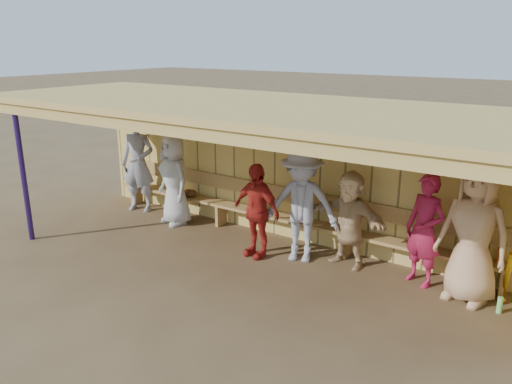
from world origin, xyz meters
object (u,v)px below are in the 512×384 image
at_px(player_f, 349,219).
at_px(player_g, 424,230).
at_px(player_a, 138,164).
at_px(player_e, 301,205).
at_px(player_h, 474,233).
at_px(player_b, 174,180).
at_px(player_d, 256,210).
at_px(bench, 281,210).

height_order(player_f, player_g, player_g).
relative_size(player_a, player_e, 1.08).
bearing_deg(player_e, player_h, -12.96).
height_order(player_b, player_d, player_b).
bearing_deg(player_e, bench, 125.16).
bearing_deg(player_a, player_e, -20.39).
height_order(player_d, player_h, player_h).
relative_size(player_e, player_h, 0.94).
xyz_separation_m(player_e, player_f, (0.70, 0.26, -0.16)).
bearing_deg(player_a, player_b, -24.11).
height_order(player_f, bench, player_f).
xyz_separation_m(player_d, player_h, (3.16, 0.41, 0.19)).
bearing_deg(player_d, player_e, 29.21).
bearing_deg(player_f, player_a, -169.69).
relative_size(player_b, player_h, 0.89).
xyz_separation_m(player_a, bench, (3.21, 0.31, -0.46)).
bearing_deg(player_f, player_g, 10.85).
bearing_deg(player_f, player_h, 6.98).
bearing_deg(player_g, player_e, -148.82).
xyz_separation_m(player_f, player_h, (1.79, -0.11, 0.21)).
bearing_deg(player_g, player_a, -157.11).
distance_m(player_e, player_g, 1.85).
bearing_deg(player_b, bench, 31.70).
distance_m(player_h, bench, 3.27).
bearing_deg(bench, player_a, -174.56).
bearing_deg(player_g, player_b, -155.24).
height_order(player_e, player_g, player_e).
distance_m(player_b, player_d, 2.16).
relative_size(player_b, player_e, 0.94).
bearing_deg(player_d, bench, 101.34).
relative_size(player_e, player_f, 1.21).
relative_size(player_a, bench, 0.26).
xyz_separation_m(player_d, player_f, (1.37, 0.52, -0.02)).
distance_m(player_d, player_g, 2.55).
height_order(player_d, bench, player_d).
bearing_deg(player_g, player_f, -156.68).
distance_m(player_d, player_h, 3.19).
distance_m(player_f, player_g, 1.13).
relative_size(player_b, player_f, 1.14).
bearing_deg(bench, player_h, -7.48).
distance_m(player_a, player_d, 3.31).
bearing_deg(player_a, bench, -11.08).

